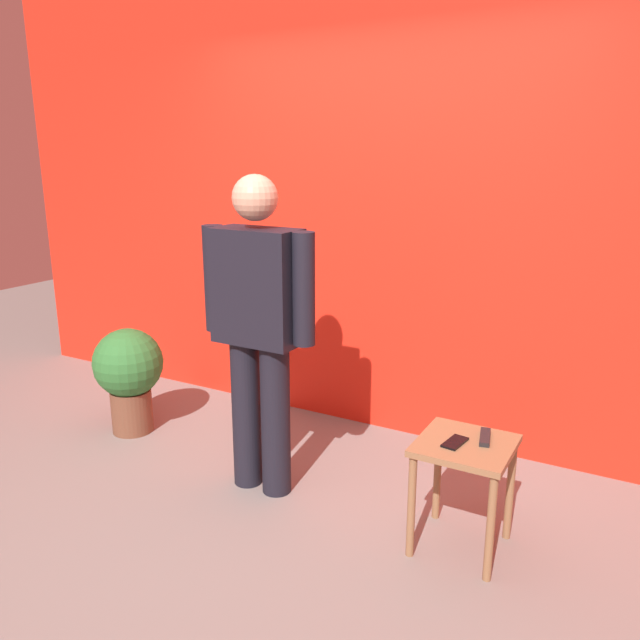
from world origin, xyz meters
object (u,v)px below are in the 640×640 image
(standing_person, at_px, (258,321))
(cell_phone, at_px, (455,442))
(side_table, at_px, (464,464))
(tv_remote, at_px, (485,437))
(potted_plant, at_px, (129,372))

(standing_person, bearing_deg, cell_phone, -2.12)
(standing_person, bearing_deg, side_table, -0.38)
(side_table, height_order, tv_remote, tv_remote)
(potted_plant, bearing_deg, tv_remote, -2.69)
(standing_person, bearing_deg, tv_remote, 3.29)
(side_table, bearing_deg, cell_phone, -140.34)
(standing_person, distance_m, side_table, 1.21)
(tv_remote, relative_size, potted_plant, 0.25)
(side_table, distance_m, cell_phone, 0.12)
(standing_person, height_order, potted_plant, standing_person)
(potted_plant, bearing_deg, side_table, -4.67)
(standing_person, distance_m, cell_phone, 1.14)
(cell_phone, distance_m, tv_remote, 0.15)
(cell_phone, xyz_separation_m, potted_plant, (-2.20, 0.21, -0.12))
(cell_phone, bearing_deg, standing_person, -173.96)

